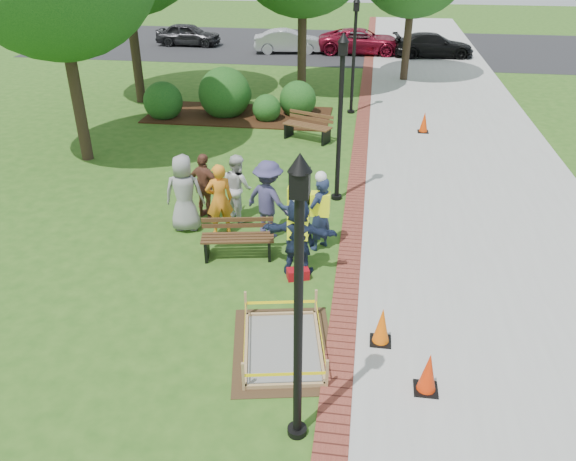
# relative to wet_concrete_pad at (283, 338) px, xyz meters

# --- Properties ---
(ground) EXTENTS (100.00, 100.00, 0.00)m
(ground) POSITION_rel_wet_concrete_pad_xyz_m (-0.77, 1.23, -0.23)
(ground) COLOR #285116
(ground) RESTS_ON ground
(sidewalk) EXTENTS (6.00, 60.00, 0.02)m
(sidewalk) POSITION_rel_wet_concrete_pad_xyz_m (4.23, 11.23, -0.22)
(sidewalk) COLOR #9E9E99
(sidewalk) RESTS_ON ground
(brick_edging) EXTENTS (0.50, 60.00, 0.03)m
(brick_edging) POSITION_rel_wet_concrete_pad_xyz_m (0.98, 11.23, -0.22)
(brick_edging) COLOR maroon
(brick_edging) RESTS_ON ground
(mulch_bed) EXTENTS (7.00, 3.00, 0.05)m
(mulch_bed) POSITION_rel_wet_concrete_pad_xyz_m (-3.77, 13.23, -0.21)
(mulch_bed) COLOR #381E0F
(mulch_bed) RESTS_ON ground
(parking_lot) EXTENTS (36.00, 12.00, 0.01)m
(parking_lot) POSITION_rel_wet_concrete_pad_xyz_m (-0.77, 28.23, -0.23)
(parking_lot) COLOR black
(parking_lot) RESTS_ON ground
(wet_concrete_pad) EXTENTS (2.11, 2.58, 0.55)m
(wet_concrete_pad) POSITION_rel_wet_concrete_pad_xyz_m (0.00, 0.00, 0.00)
(wet_concrete_pad) COLOR #47331E
(wet_concrete_pad) RESTS_ON ground
(bench_near) EXTENTS (1.63, 0.80, 0.85)m
(bench_near) POSITION_rel_wet_concrete_pad_xyz_m (-1.44, 2.90, 0.04)
(bench_near) COLOR #533B1C
(bench_near) RESTS_ON ground
(bench_far) EXTENTS (1.75, 1.14, 0.90)m
(bench_far) POSITION_rel_wet_concrete_pad_xyz_m (-0.83, 10.77, 0.05)
(bench_far) COLOR brown
(bench_far) RESTS_ON ground
(cone_front) EXTENTS (0.37, 0.37, 0.74)m
(cone_front) POSITION_rel_wet_concrete_pad_xyz_m (2.36, -0.65, 0.12)
(cone_front) COLOR black
(cone_front) RESTS_ON ground
(cone_back) EXTENTS (0.37, 0.37, 0.73)m
(cone_back) POSITION_rel_wet_concrete_pad_xyz_m (1.66, 0.41, 0.12)
(cone_back) COLOR black
(cone_back) RESTS_ON ground
(cone_far) EXTENTS (0.37, 0.37, 0.74)m
(cone_far) POSITION_rel_wet_concrete_pad_xyz_m (3.13, 12.18, 0.12)
(cone_far) COLOR black
(cone_far) RESTS_ON ground
(toolbox) EXTENTS (0.50, 0.38, 0.22)m
(toolbox) POSITION_rel_wet_concrete_pad_xyz_m (-0.03, 2.22, -0.12)
(toolbox) COLOR maroon
(toolbox) RESTS_ON ground
(lamp_near) EXTENTS (0.28, 0.28, 4.26)m
(lamp_near) POSITION_rel_wet_concrete_pad_xyz_m (0.48, -1.77, 2.25)
(lamp_near) COLOR black
(lamp_near) RESTS_ON ground
(lamp_mid) EXTENTS (0.28, 0.28, 4.26)m
(lamp_mid) POSITION_rel_wet_concrete_pad_xyz_m (0.48, 6.23, 2.25)
(lamp_mid) COLOR black
(lamp_mid) RESTS_ON ground
(lamp_far) EXTENTS (0.28, 0.28, 4.26)m
(lamp_far) POSITION_rel_wet_concrete_pad_xyz_m (0.48, 14.23, 2.25)
(lamp_far) COLOR black
(lamp_far) RESTS_ON ground
(shrub_a) EXTENTS (1.47, 1.47, 1.47)m
(shrub_a) POSITION_rel_wet_concrete_pad_xyz_m (-6.53, 12.57, -0.23)
(shrub_a) COLOR #124115
(shrub_a) RESTS_ON ground
(shrub_b) EXTENTS (1.97, 1.97, 1.97)m
(shrub_b) POSITION_rel_wet_concrete_pad_xyz_m (-4.30, 13.23, -0.23)
(shrub_b) COLOR #124115
(shrub_b) RESTS_ON ground
(shrub_c) EXTENTS (1.06, 1.06, 1.06)m
(shrub_c) POSITION_rel_wet_concrete_pad_xyz_m (-2.60, 12.79, -0.23)
(shrub_c) COLOR #124115
(shrub_c) RESTS_ON ground
(shrub_d) EXTENTS (1.41, 1.41, 1.41)m
(shrub_d) POSITION_rel_wet_concrete_pad_xyz_m (-1.55, 13.67, -0.23)
(shrub_d) COLOR #124115
(shrub_d) RESTS_ON ground
(shrub_e) EXTENTS (1.13, 1.13, 1.13)m
(shrub_e) POSITION_rel_wet_concrete_pad_xyz_m (-4.10, 14.52, -0.23)
(shrub_e) COLOR #124115
(shrub_e) RESTS_ON ground
(casual_person_a) EXTENTS (0.64, 0.46, 1.86)m
(casual_person_a) POSITION_rel_wet_concrete_pad_xyz_m (-2.95, 4.01, 0.70)
(casual_person_a) COLOR gray
(casual_person_a) RESTS_ON ground
(casual_person_b) EXTENTS (0.66, 0.56, 1.74)m
(casual_person_b) POSITION_rel_wet_concrete_pad_xyz_m (-2.08, 3.91, 0.64)
(casual_person_b) COLOR orange
(casual_person_b) RESTS_ON ground
(casual_person_c) EXTENTS (0.61, 0.61, 1.65)m
(casual_person_c) POSITION_rel_wet_concrete_pad_xyz_m (-1.86, 4.77, 0.59)
(casual_person_c) COLOR silver
(casual_person_c) RESTS_ON ground
(casual_person_d) EXTENTS (0.62, 0.51, 1.65)m
(casual_person_d) POSITION_rel_wet_concrete_pad_xyz_m (-2.66, 4.70, 0.59)
(casual_person_d) COLOR brown
(casual_person_d) RESTS_ON ground
(casual_person_e) EXTENTS (0.71, 0.62, 1.87)m
(casual_person_e) POSITION_rel_wet_concrete_pad_xyz_m (-0.94, 3.93, 0.70)
(casual_person_e) COLOR #3B3760
(casual_person_e) RESTS_ON ground
(hivis_worker_a) EXTENTS (0.56, 0.38, 1.84)m
(hivis_worker_a) POSITION_rel_wet_concrete_pad_xyz_m (-0.07, 2.47, 0.68)
(hivis_worker_a) COLOR #1B2546
(hivis_worker_a) RESTS_ON ground
(hivis_worker_b) EXTENTS (0.61, 0.65, 1.86)m
(hivis_worker_b) POSITION_rel_wet_concrete_pad_xyz_m (0.27, 3.55, 0.69)
(hivis_worker_b) COLOR #1A2445
(hivis_worker_b) RESTS_ON ground
(hivis_worker_c) EXTENTS (0.65, 0.49, 1.95)m
(hivis_worker_c) POSITION_rel_wet_concrete_pad_xyz_m (-0.24, 3.67, 0.73)
(hivis_worker_c) COLOR #191941
(hivis_worker_c) RESTS_ON ground
(parked_car_a) EXTENTS (2.02, 4.45, 1.44)m
(parked_car_a) POSITION_rel_wet_concrete_pad_xyz_m (-10.05, 27.07, -0.23)
(parked_car_a) COLOR black
(parked_car_a) RESTS_ON ground
(parked_car_b) EXTENTS (2.51, 4.52, 1.40)m
(parked_car_b) POSITION_rel_wet_concrete_pad_xyz_m (-3.69, 25.72, -0.23)
(parked_car_b) COLOR #B2B1B6
(parked_car_b) RESTS_ON ground
(parked_car_c) EXTENTS (2.06, 4.58, 1.48)m
(parked_car_c) POSITION_rel_wet_concrete_pad_xyz_m (0.50, 26.14, -0.23)
(parked_car_c) COLOR maroon
(parked_car_c) RESTS_ON ground
(parked_car_d) EXTENTS (2.30, 4.45, 1.39)m
(parked_car_d) POSITION_rel_wet_concrete_pad_xyz_m (4.46, 25.70, -0.23)
(parked_car_d) COLOR black
(parked_car_d) RESTS_ON ground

